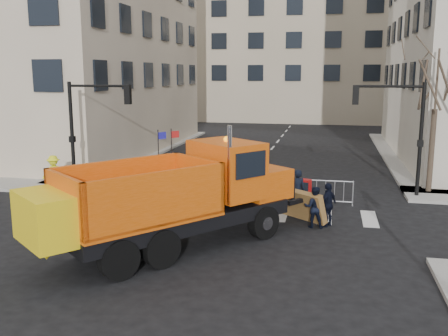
% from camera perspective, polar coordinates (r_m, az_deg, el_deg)
% --- Properties ---
extents(ground, '(120.00, 120.00, 0.00)m').
position_cam_1_polar(ground, '(16.44, -4.35, -9.91)').
color(ground, black).
rests_on(ground, ground).
extents(sidewalk_back, '(64.00, 5.00, 0.15)m').
position_cam_1_polar(sidewalk_back, '(24.33, 1.32, -2.81)').
color(sidewalk_back, gray).
rests_on(sidewalk_back, ground).
extents(building_far, '(30.00, 18.00, 24.00)m').
position_cam_1_polar(building_far, '(67.16, 8.65, 16.00)').
color(building_far, tan).
rests_on(building_far, ground).
extents(traffic_light_left, '(0.18, 0.18, 5.40)m').
position_cam_1_polar(traffic_light_left, '(25.66, -16.96, 3.39)').
color(traffic_light_left, black).
rests_on(traffic_light_left, ground).
extents(traffic_light_right, '(0.18, 0.18, 5.40)m').
position_cam_1_polar(traffic_light_right, '(24.77, 21.54, 2.85)').
color(traffic_light_right, black).
rests_on(traffic_light_right, ground).
extents(crowd_barriers, '(12.60, 0.60, 1.10)m').
position_cam_1_polar(crowd_barriers, '(23.52, -0.88, -2.10)').
color(crowd_barriers, '#9EA0A5').
rests_on(crowd_barriers, ground).
extents(street_tree, '(3.00, 3.00, 7.50)m').
position_cam_1_polar(street_tree, '(25.76, 22.89, 5.39)').
color(street_tree, '#382B21').
rests_on(street_tree, ground).
extents(plow_truck, '(8.88, 10.11, 4.15)m').
position_cam_1_polar(plow_truck, '(16.51, -5.94, -3.15)').
color(plow_truck, black).
rests_on(plow_truck, ground).
extents(cop_a, '(0.70, 0.50, 1.82)m').
position_cam_1_polar(cop_a, '(21.35, 8.38, -2.56)').
color(cop_a, black).
rests_on(cop_a, ground).
extents(cop_b, '(0.79, 0.62, 1.59)m').
position_cam_1_polar(cop_b, '(19.30, 10.28, -4.41)').
color(cop_b, black).
rests_on(cop_b, ground).
extents(cop_c, '(0.87, 1.07, 1.70)m').
position_cam_1_polar(cop_c, '(19.55, 11.81, -4.11)').
color(cop_c, black).
rests_on(cop_c, ground).
extents(worker, '(1.23, 0.87, 1.72)m').
position_cam_1_polar(worker, '(25.67, -18.86, -0.54)').
color(worker, yellow).
rests_on(worker, sidewalk_back).
extents(newspaper_box, '(0.57, 0.54, 1.10)m').
position_cam_1_polar(newspaper_box, '(22.09, 9.21, -2.70)').
color(newspaper_box, '#9F0C0C').
rests_on(newspaper_box, sidewalk_back).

